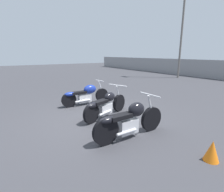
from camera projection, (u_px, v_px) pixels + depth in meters
The scene contains 6 objects.
ground_plane at pixel (95, 118), 5.60m from camera, with size 60.00×60.00×0.00m, color #38383D.
light_pole_right at pixel (183, 14), 13.82m from camera, with size 0.70×0.35×8.74m.
motorcycle_slot_0 at pixel (86, 94), 7.04m from camera, with size 0.58×2.04×0.94m.
motorcycle_slot_1 at pixel (106, 105), 5.63m from camera, with size 0.95×1.94×0.97m.
motorcycle_slot_2 at pixel (130, 120), 4.23m from camera, with size 0.69×2.07×1.02m.
traffic_cone_near at pixel (212, 151), 3.34m from camera, with size 0.29×0.29×0.41m.
Camera 1 is at (4.70, -2.44, 2.02)m, focal length 28.00 mm.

